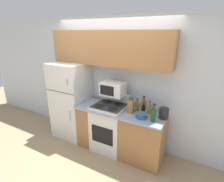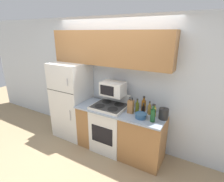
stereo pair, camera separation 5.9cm
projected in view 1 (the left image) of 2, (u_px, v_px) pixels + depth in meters
The scene contains 16 objects.
ground_plane at pixel (96, 152), 3.44m from camera, with size 12.00×12.00×0.00m, color tan.
wall_back at pixel (113, 82), 3.59m from camera, with size 8.00×0.05×2.55m.
lower_cabinets at pixel (119, 131), 3.36m from camera, with size 1.68×0.60×0.89m.
refrigerator at pixel (71, 101), 3.82m from camera, with size 0.74×0.66×1.66m.
upper_cabinets at pixel (108, 48), 3.22m from camera, with size 2.42×0.31×0.63m.
stove at pixel (110, 127), 3.43m from camera, with size 0.62×0.58×1.11m.
microwave at pixel (113, 89), 3.29m from camera, with size 0.44×0.31×0.26m.
knife_block at pixel (131, 106), 3.06m from camera, with size 0.10×0.08×0.30m.
bowl at pixel (141, 115), 2.91m from camera, with size 0.20×0.20×0.08m.
bottle_wine_green at pixel (153, 114), 2.77m from camera, with size 0.08×0.08×0.30m.
bottle_whiskey at pixel (144, 105), 3.15m from camera, with size 0.08×0.08×0.28m.
bottle_cooking_spray at pixel (154, 111), 2.96m from camera, with size 0.06×0.06×0.22m.
bottle_vinegar at pixel (149, 109), 3.03m from camera, with size 0.06×0.06×0.24m.
bottle_olive_oil at pixel (137, 107), 3.09m from camera, with size 0.06×0.06×0.26m.
bottle_soy_sauce at pixel (143, 109), 3.08m from camera, with size 0.05×0.05×0.18m.
kettle at pixel (164, 113), 2.87m from camera, with size 0.16×0.16×0.21m.
Camera 1 is at (1.66, -2.36, 2.26)m, focal length 28.00 mm.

